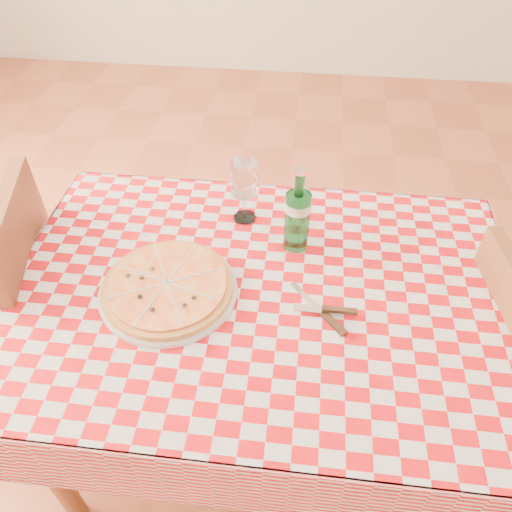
{
  "coord_description": "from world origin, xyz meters",
  "views": [
    {
      "loc": [
        0.09,
        -0.84,
        1.7
      ],
      "look_at": [
        -0.02,
        0.06,
        0.82
      ],
      "focal_mm": 35.0,
      "sensor_mm": 36.0,
      "label": 1
    }
  ],
  "objects_px": {
    "water_bottle": "(298,210)",
    "chair_far": "(12,308)",
    "dining_table": "(261,315)",
    "pizza_plate": "(168,286)",
    "chair_near": "(511,374)",
    "wine_glass": "(244,192)"
  },
  "relations": [
    {
      "from": "water_bottle",
      "to": "chair_far",
      "type": "bearing_deg",
      "value": -170.92
    },
    {
      "from": "dining_table",
      "to": "water_bottle",
      "type": "bearing_deg",
      "value": 66.9
    },
    {
      "from": "chair_far",
      "to": "pizza_plate",
      "type": "xyz_separation_m",
      "value": [
        0.53,
        -0.08,
        0.25
      ]
    },
    {
      "from": "pizza_plate",
      "to": "dining_table",
      "type": "bearing_deg",
      "value": 8.58
    },
    {
      "from": "dining_table",
      "to": "pizza_plate",
      "type": "distance_m",
      "value": 0.26
    },
    {
      "from": "pizza_plate",
      "to": "chair_far",
      "type": "bearing_deg",
      "value": 171.7
    },
    {
      "from": "chair_near",
      "to": "chair_far",
      "type": "relative_size",
      "value": 0.94
    },
    {
      "from": "chair_far",
      "to": "wine_glass",
      "type": "height_order",
      "value": "wine_glass"
    },
    {
      "from": "chair_far",
      "to": "wine_glass",
      "type": "distance_m",
      "value": 0.79
    },
    {
      "from": "chair_near",
      "to": "chair_far",
      "type": "bearing_deg",
      "value": 169.97
    },
    {
      "from": "chair_far",
      "to": "water_bottle",
      "type": "xyz_separation_m",
      "value": [
        0.84,
        0.13,
        0.35
      ]
    },
    {
      "from": "chair_near",
      "to": "wine_glass",
      "type": "distance_m",
      "value": 0.9
    },
    {
      "from": "chair_near",
      "to": "chair_far",
      "type": "height_order",
      "value": "chair_far"
    },
    {
      "from": "chair_near",
      "to": "water_bottle",
      "type": "distance_m",
      "value": 0.75
    },
    {
      "from": "water_bottle",
      "to": "dining_table",
      "type": "bearing_deg",
      "value": -113.1
    },
    {
      "from": "wine_glass",
      "to": "dining_table",
      "type": "bearing_deg",
      "value": -74.15
    },
    {
      "from": "chair_near",
      "to": "wine_glass",
      "type": "relative_size",
      "value": 4.55
    },
    {
      "from": "pizza_plate",
      "to": "water_bottle",
      "type": "bearing_deg",
      "value": 34.73
    },
    {
      "from": "chair_far",
      "to": "wine_glass",
      "type": "relative_size",
      "value": 4.82
    },
    {
      "from": "chair_near",
      "to": "chair_far",
      "type": "distance_m",
      "value": 1.47
    },
    {
      "from": "dining_table",
      "to": "chair_near",
      "type": "bearing_deg",
      "value": 0.01
    },
    {
      "from": "chair_near",
      "to": "water_bottle",
      "type": "bearing_deg",
      "value": 155.84
    }
  ]
}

